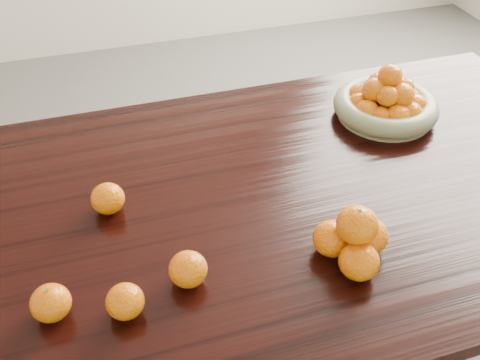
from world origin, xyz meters
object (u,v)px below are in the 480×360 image
object	(u,v)px
orange_pyramid	(354,240)
dining_table	(240,227)
loose_orange_0	(51,303)
fruit_bowl	(386,102)

from	to	relation	value
orange_pyramid	dining_table	bearing A→B (deg)	125.15
dining_table	loose_orange_0	world-z (taller)	loose_orange_0
orange_pyramid	loose_orange_0	xyz separation A→B (m)	(-0.60, 0.03, -0.02)
fruit_bowl	loose_orange_0	xyz separation A→B (m)	(-0.94, -0.43, -0.01)
dining_table	orange_pyramid	bearing A→B (deg)	-54.85
dining_table	fruit_bowl	world-z (taller)	fruit_bowl
fruit_bowl	orange_pyramid	bearing A→B (deg)	-125.53
fruit_bowl	loose_orange_0	distance (m)	1.03
dining_table	fruit_bowl	xyz separation A→B (m)	(0.50, 0.23, 0.13)
orange_pyramid	loose_orange_0	world-z (taller)	orange_pyramid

